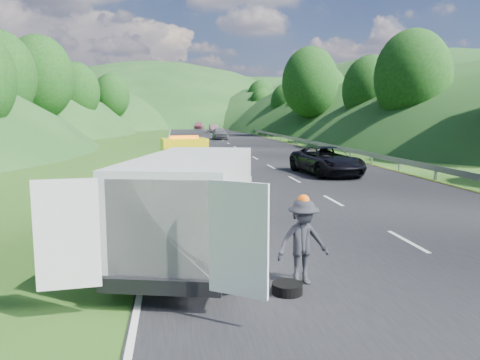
{
  "coord_description": "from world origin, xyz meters",
  "views": [
    {
      "loc": [
        -3.19,
        -13.49,
        3.44
      ],
      "look_at": [
        -1.1,
        1.35,
        1.3
      ],
      "focal_mm": 35.0,
      "sensor_mm": 36.0,
      "label": 1
    }
  ],
  "objects": [
    {
      "name": "ground",
      "position": [
        0.0,
        0.0,
        0.0
      ],
      "size": [
        320.0,
        320.0,
        0.0
      ],
      "primitive_type": "plane",
      "color": "#38661E",
      "rests_on": "ground"
    },
    {
      "name": "road_surface",
      "position": [
        3.0,
        40.0,
        0.01
      ],
      "size": [
        14.0,
        200.0,
        0.02
      ],
      "primitive_type": "cube",
      "color": "black",
      "rests_on": "ground"
    },
    {
      "name": "guardrail",
      "position": [
        10.3,
        52.5,
        0.0
      ],
      "size": [
        0.06,
        140.0,
        1.52
      ],
      "primitive_type": "cube",
      "color": "gray",
      "rests_on": "ground"
    },
    {
      "name": "tree_line_left",
      "position": [
        -19.0,
        60.0,
        0.0
      ],
      "size": [
        14.0,
        140.0,
        14.0
      ],
      "primitive_type": null,
      "color": "#225519",
      "rests_on": "ground"
    },
    {
      "name": "tree_line_right",
      "position": [
        23.0,
        60.0,
        0.0
      ],
      "size": [
        14.0,
        140.0,
        14.0
      ],
      "primitive_type": null,
      "color": "#225519",
      "rests_on": "ground"
    },
    {
      "name": "hills_backdrop",
      "position": [
        6.5,
        134.7,
        0.0
      ],
      "size": [
        201.0,
        288.6,
        44.0
      ],
      "primitive_type": null,
      "color": "#2D5B23",
      "rests_on": "ground"
    },
    {
      "name": "tow_truck",
      "position": [
        -2.6,
        7.37,
        1.18
      ],
      "size": [
        2.76,
        5.84,
        2.42
      ],
      "rotation": [
        0.0,
        0.0,
        0.13
      ],
      "color": "black",
      "rests_on": "ground"
    },
    {
      "name": "white_van",
      "position": [
        -2.76,
        -2.69,
        1.4
      ],
      "size": [
        4.58,
        7.47,
        2.48
      ],
      "rotation": [
        0.0,
        0.0,
        -0.24
      ],
      "color": "black",
      "rests_on": "ground"
    },
    {
      "name": "woman",
      "position": [
        -3.09,
        0.93,
        0.0
      ],
      "size": [
        0.7,
        0.76,
        1.68
      ],
      "primitive_type": "imported",
      "rotation": [
        0.0,
        0.0,
        2.11
      ],
      "color": "white",
      "rests_on": "ground"
    },
    {
      "name": "child",
      "position": [
        -2.71,
        -0.46,
        0.0
      ],
      "size": [
        0.54,
        0.44,
        1.02
      ],
      "primitive_type": "imported",
      "rotation": [
        0.0,
        0.0,
        -0.11
      ],
      "color": "tan",
      "rests_on": "ground"
    },
    {
      "name": "worker",
      "position": [
        -0.68,
        -4.67,
        0.0
      ],
      "size": [
        1.24,
        0.87,
        1.75
      ],
      "primitive_type": "imported",
      "rotation": [
        0.0,
        0.0,
        0.21
      ],
      "color": "black",
      "rests_on": "ground"
    },
    {
      "name": "suitcase",
      "position": [
        -4.28,
        -0.02,
        0.26
      ],
      "size": [
        0.36,
        0.27,
        0.51
      ],
      "primitive_type": "cube",
      "rotation": [
        0.0,
        0.0,
        0.32
      ],
      "color": "#615949",
      "rests_on": "ground"
    },
    {
      "name": "spare_tire",
      "position": [
        -1.1,
        -5.13,
        0.0
      ],
      "size": [
        0.59,
        0.59,
        0.2
      ],
      "primitive_type": "cylinder",
      "color": "black",
      "rests_on": "ground"
    },
    {
      "name": "passing_suv",
      "position": [
        5.31,
        11.8,
        0.0
      ],
      "size": [
        3.27,
        5.91,
        1.56
      ],
      "primitive_type": "imported",
      "rotation": [
        0.0,
        0.0,
        0.12
      ],
      "color": "black",
      "rests_on": "ground"
    },
    {
      "name": "dist_car_a",
      "position": [
        2.85,
        48.57,
        0.0
      ],
      "size": [
        1.83,
        4.56,
        1.55
      ],
      "primitive_type": "imported",
      "color": "#4F5155",
      "rests_on": "ground"
    },
    {
      "name": "dist_car_b",
      "position": [
        4.0,
        71.7,
        0.0
      ],
      "size": [
        1.5,
        4.32,
        1.42
      ],
      "primitive_type": "imported",
      "color": "#63424F",
      "rests_on": "ground"
    },
    {
      "name": "dist_car_c",
      "position": [
        2.3,
        91.52,
        0.0
      ],
      "size": [
        2.17,
        5.34,
        1.55
      ],
      "primitive_type": "imported",
      "color": "#874356",
      "rests_on": "ground"
    }
  ]
}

